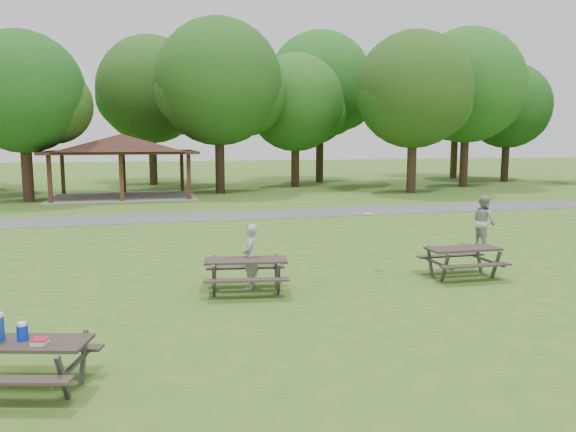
# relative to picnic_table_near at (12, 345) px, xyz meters

# --- Properties ---
(ground) EXTENTS (160.00, 160.00, 0.00)m
(ground) POSITION_rel_picnic_table_near_xyz_m (4.74, 3.08, -0.68)
(ground) COLOR #385E1A
(ground) RESTS_ON ground
(asphalt_path) EXTENTS (120.00, 3.20, 0.02)m
(asphalt_path) POSITION_rel_picnic_table_near_xyz_m (4.74, 17.08, -0.67)
(asphalt_path) COLOR #4C4C4E
(asphalt_path) RESTS_ON ground
(pavilion) EXTENTS (8.60, 7.01, 3.76)m
(pavilion) POSITION_rel_picnic_table_near_xyz_m (0.74, 27.08, 2.39)
(pavilion) COLOR #371C14
(pavilion) RESTS_ON ground
(tree_row_d) EXTENTS (6.93, 6.60, 9.27)m
(tree_row_d) POSITION_rel_picnic_table_near_xyz_m (-4.18, 25.60, 5.09)
(tree_row_d) COLOR black
(tree_row_d) RESTS_ON ground
(tree_row_e) EXTENTS (8.40, 8.00, 11.02)m
(tree_row_e) POSITION_rel_picnic_table_near_xyz_m (6.84, 28.10, 6.11)
(tree_row_e) COLOR black
(tree_row_e) RESTS_ON ground
(tree_row_f) EXTENTS (7.35, 7.00, 9.55)m
(tree_row_f) POSITION_rel_picnic_table_near_xyz_m (12.83, 31.60, 5.16)
(tree_row_f) COLOR black
(tree_row_f) RESTS_ON ground
(tree_row_g) EXTENTS (7.77, 7.40, 10.25)m
(tree_row_g) POSITION_rel_picnic_table_near_xyz_m (18.83, 25.10, 5.65)
(tree_row_g) COLOR #311F15
(tree_row_g) RESTS_ON ground
(tree_row_h) EXTENTS (8.61, 8.20, 11.37)m
(tree_row_h) POSITION_rel_picnic_table_near_xyz_m (24.84, 28.60, 6.35)
(tree_row_h) COLOR #331F16
(tree_row_h) RESTS_ON ground
(tree_row_i) EXTENTS (7.14, 6.80, 9.52)m
(tree_row_i) POSITION_rel_picnic_table_near_xyz_m (30.82, 32.10, 5.23)
(tree_row_i) COLOR black
(tree_row_i) RESTS_ON ground
(tree_deep_b) EXTENTS (8.40, 8.00, 11.13)m
(tree_deep_b) POSITION_rel_picnic_table_near_xyz_m (2.84, 36.10, 6.21)
(tree_deep_b) COLOR #2F2015
(tree_deep_b) RESTS_ON ground
(tree_deep_c) EXTENTS (8.82, 8.40, 11.90)m
(tree_deep_c) POSITION_rel_picnic_table_near_xyz_m (15.84, 35.10, 6.77)
(tree_deep_c) COLOR black
(tree_deep_c) RESTS_ON ground
(tree_deep_d) EXTENTS (8.40, 8.00, 11.27)m
(tree_deep_d) POSITION_rel_picnic_table_near_xyz_m (28.84, 36.60, 6.35)
(tree_deep_d) COLOR black
(tree_deep_d) RESTS_ON ground
(picnic_table_near) EXTENTS (2.00, 1.77, 1.18)m
(picnic_table_near) POSITION_rel_picnic_table_near_xyz_m (0.00, 0.00, 0.00)
(picnic_table_near) COLOR #2A241E
(picnic_table_near) RESTS_ON ground
(picnic_table_middle) EXTENTS (2.05, 1.75, 0.80)m
(picnic_table_middle) POSITION_rel_picnic_table_near_xyz_m (3.99, 4.15, -0.09)
(picnic_table_middle) COLOR #2D2520
(picnic_table_middle) RESTS_ON ground
(picnic_table_far) EXTENTS (1.83, 1.50, 0.78)m
(picnic_table_far) POSITION_rel_picnic_table_near_xyz_m (9.49, 4.16, -0.10)
(picnic_table_far) COLOR #2B221F
(picnic_table_far) RESTS_ON ground
(frisbee_in_flight) EXTENTS (0.36, 0.36, 0.02)m
(frisbee_in_flight) POSITION_rel_picnic_table_near_xyz_m (7.61, 5.74, 0.80)
(frisbee_in_flight) COLOR yellow
(frisbee_in_flight) RESTS_ON ground
(frisbee_thrower) EXTENTS (0.51, 0.63, 1.51)m
(frisbee_thrower) POSITION_rel_picnic_table_near_xyz_m (4.16, 4.49, 0.08)
(frisbee_thrower) COLOR #9E9EA0
(frisbee_thrower) RESTS_ON ground
(frisbee_catcher) EXTENTS (0.71, 0.87, 1.69)m
(frisbee_catcher) POSITION_rel_picnic_table_near_xyz_m (12.25, 7.41, 0.17)
(frisbee_catcher) COLOR #9A9A9C
(frisbee_catcher) RESTS_ON ground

